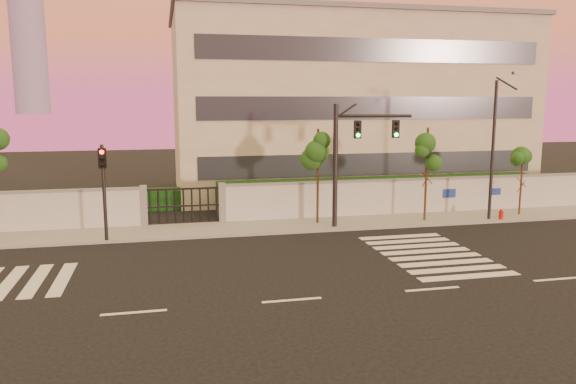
% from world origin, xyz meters
% --- Properties ---
extents(ground, '(120.00, 120.00, 0.00)m').
position_xyz_m(ground, '(0.00, 0.00, 0.00)').
color(ground, black).
rests_on(ground, ground).
extents(sidewalk, '(60.00, 3.00, 0.15)m').
position_xyz_m(sidewalk, '(0.00, 10.50, 0.07)').
color(sidewalk, gray).
rests_on(sidewalk, ground).
extents(perimeter_wall, '(60.00, 0.36, 2.20)m').
position_xyz_m(perimeter_wall, '(0.10, 12.00, 1.07)').
color(perimeter_wall, '#AAACB1').
rests_on(perimeter_wall, ground).
extents(hedge_row, '(41.00, 4.25, 1.80)m').
position_xyz_m(hedge_row, '(1.17, 14.74, 0.82)').
color(hedge_row, black).
rests_on(hedge_row, ground).
extents(institutional_building, '(24.40, 12.40, 12.25)m').
position_xyz_m(institutional_building, '(9.00, 21.99, 6.16)').
color(institutional_building, '#B4AD98').
rests_on(institutional_building, ground).
extents(road_markings, '(57.00, 7.62, 0.02)m').
position_xyz_m(road_markings, '(-1.58, 3.76, 0.01)').
color(road_markings, silver).
rests_on(road_markings, ground).
extents(street_tree_d, '(1.53, 1.22, 5.04)m').
position_xyz_m(street_tree_d, '(3.84, 10.61, 3.71)').
color(street_tree_d, '#382314').
rests_on(street_tree_d, ground).
extents(street_tree_e, '(1.54, 1.22, 5.07)m').
position_xyz_m(street_tree_e, '(9.58, 9.92, 3.73)').
color(street_tree_e, '#382314').
rests_on(street_tree_e, ground).
extents(street_tree_f, '(1.39, 1.11, 3.62)m').
position_xyz_m(street_tree_f, '(15.52, 10.27, 2.67)').
color(street_tree_f, '#382314').
rests_on(street_tree_f, ground).
extents(traffic_signal_main, '(3.97, 0.92, 6.31)m').
position_xyz_m(traffic_signal_main, '(5.23, 9.56, 3.99)').
color(traffic_signal_main, black).
rests_on(traffic_signal_main, ground).
extents(traffic_signal_secondary, '(0.35, 0.34, 4.52)m').
position_xyz_m(traffic_signal_secondary, '(-6.61, 9.08, 2.87)').
color(traffic_signal_secondary, black).
rests_on(traffic_signal_secondary, ground).
extents(streetlight_east, '(0.47, 1.89, 7.86)m').
position_xyz_m(streetlight_east, '(13.10, 9.30, 4.25)').
color(streetlight_east, black).
rests_on(streetlight_east, ground).
extents(fire_hydrant, '(0.27, 0.27, 0.72)m').
position_xyz_m(fire_hydrant, '(13.67, 9.21, 0.36)').
color(fire_hydrant, red).
rests_on(fire_hydrant, ground).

